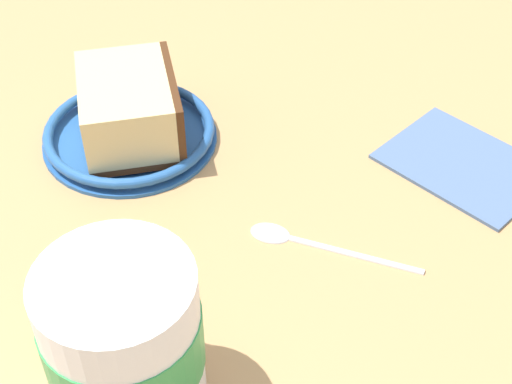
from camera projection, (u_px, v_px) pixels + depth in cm
name	position (u px, v px, depth cm)	size (l,w,h in cm)	color
ground_plane	(152.00, 255.00, 56.01)	(128.43, 128.43, 3.96)	tan
small_plate	(130.00, 133.00, 62.31)	(14.40, 14.40, 1.51)	#26599E
cake_slice	(129.00, 108.00, 60.59)	(12.65, 11.80, 5.30)	#472814
tea_mug	(122.00, 340.00, 41.23)	(11.55, 8.81, 10.62)	white
teaspoon	(299.00, 237.00, 54.09)	(11.94, 6.86, 0.80)	silver
folded_napkin	(464.00, 163.00, 60.25)	(12.03, 9.21, 0.60)	slate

